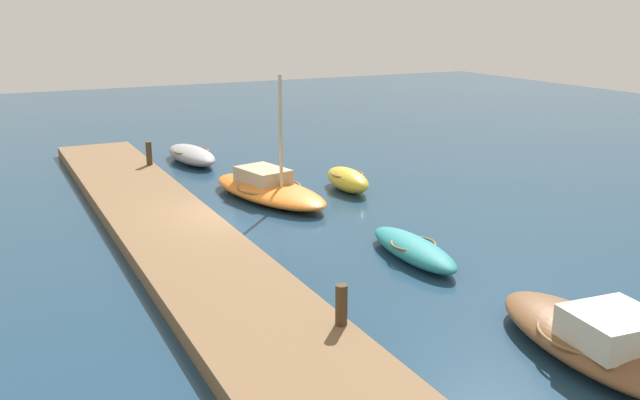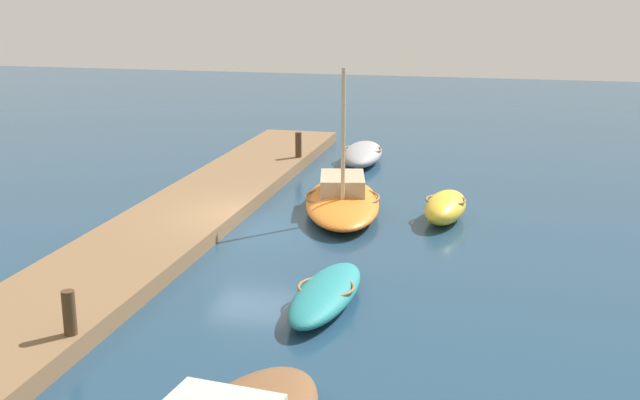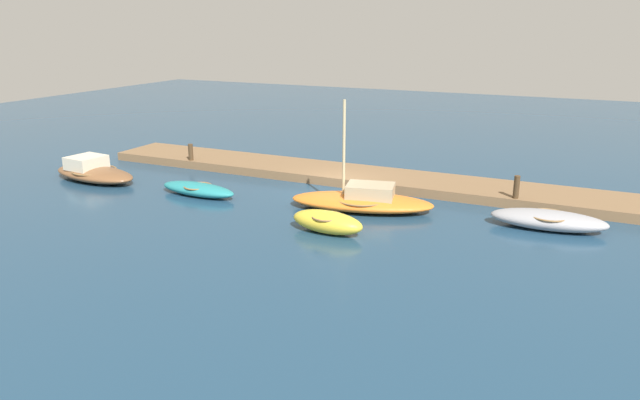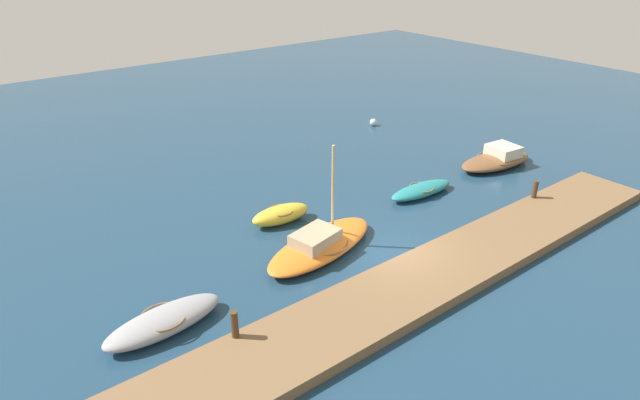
# 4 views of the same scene
# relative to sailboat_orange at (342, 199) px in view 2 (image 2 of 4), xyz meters

# --- Properties ---
(ground_plane) EXTENTS (84.00, 84.00, 0.00)m
(ground_plane) POSITION_rel_sailboat_orange_xyz_m (2.29, -2.17, -0.41)
(ground_plane) COLOR navy
(dock_platform) EXTENTS (27.57, 3.26, 0.43)m
(dock_platform) POSITION_rel_sailboat_orange_xyz_m (2.29, -4.35, -0.20)
(dock_platform) COLOR brown
(dock_platform) RESTS_ON ground_plane
(sailboat_orange) EXTENTS (6.37, 3.53, 4.60)m
(sailboat_orange) POSITION_rel_sailboat_orange_xyz_m (0.00, 0.00, 0.00)
(sailboat_orange) COLOR orange
(sailboat_orange) RESTS_ON ground_plane
(rowboat_teal) EXTENTS (4.00, 1.44, 0.57)m
(rowboat_teal) POSITION_rel_sailboat_orange_xyz_m (7.57, 1.23, -0.12)
(rowboat_teal) COLOR teal
(rowboat_teal) RESTS_ON ground_plane
(dinghy_yellow) EXTENTS (2.99, 1.41, 0.83)m
(dinghy_yellow) POSITION_rel_sailboat_orange_xyz_m (0.18, 3.22, 0.01)
(dinghy_yellow) COLOR gold
(dinghy_yellow) RESTS_ON ground_plane
(rowboat_grey) EXTENTS (4.36, 1.81, 0.72)m
(rowboat_grey) POSITION_rel_sailboat_orange_xyz_m (-7.30, -0.72, -0.05)
(rowboat_grey) COLOR #939399
(rowboat_grey) RESTS_ON ground_plane
(mooring_post_west) EXTENTS (0.25, 0.25, 0.98)m
(mooring_post_west) POSITION_rel_sailboat_orange_xyz_m (-5.79, -2.97, 0.50)
(mooring_post_west) COLOR #47331E
(mooring_post_west) RESTS_ON dock_platform
(mooring_post_mid_west) EXTENTS (0.25, 0.25, 0.88)m
(mooring_post_mid_west) POSITION_rel_sailboat_orange_xyz_m (11.09, -2.97, 0.46)
(mooring_post_mid_west) COLOR #47331E
(mooring_post_mid_west) RESTS_ON dock_platform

